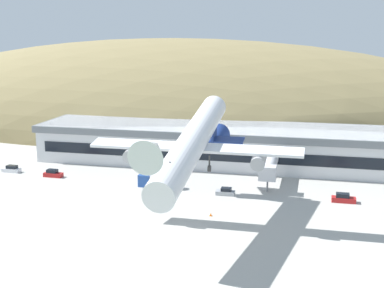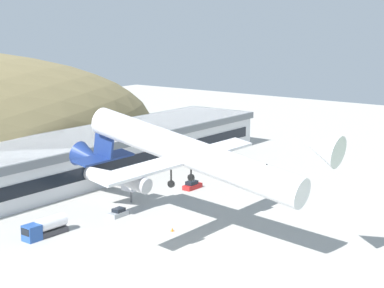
% 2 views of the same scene
% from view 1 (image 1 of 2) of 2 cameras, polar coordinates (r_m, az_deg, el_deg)
% --- Properties ---
extents(ground_plane, '(338.36, 338.36, 0.00)m').
position_cam_1_polar(ground_plane, '(85.22, -0.19, -9.88)').
color(ground_plane, '#ADAAA3').
extents(hill_backdrop, '(223.45, 80.67, 58.07)m').
position_cam_1_polar(hill_backdrop, '(179.32, -1.81, 1.92)').
color(hill_backdrop, olive).
rests_on(hill_backdrop, ground_plane).
extents(terminal_building, '(118.98, 20.47, 9.06)m').
position_cam_1_polar(terminal_building, '(127.86, 9.68, -0.11)').
color(terminal_building, silver).
rests_on(terminal_building, ground_plane).
extents(jetway_0, '(3.38, 13.48, 5.43)m').
position_cam_1_polar(jetway_0, '(111.54, 8.27, -2.48)').
color(jetway_0, silver).
rests_on(jetway_0, ground_plane).
extents(cargo_airplane, '(35.42, 49.35, 12.57)m').
position_cam_1_polar(cargo_airplane, '(86.66, 0.14, 0.06)').
color(cargo_airplane, silver).
extents(service_car_0, '(4.47, 1.87, 1.70)m').
position_cam_1_polar(service_car_0, '(105.18, 15.84, -5.61)').
color(service_car_0, '#B21E1E').
rests_on(service_car_0, ground_plane).
extents(service_car_1, '(4.30, 1.86, 1.58)m').
position_cam_1_polar(service_car_1, '(128.64, -18.70, -2.57)').
color(service_car_1, silver).
rests_on(service_car_1, ground_plane).
extents(service_car_2, '(4.25, 1.77, 1.69)m').
position_cam_1_polar(service_car_2, '(121.90, -14.61, -3.09)').
color(service_car_2, '#B21E1E').
rests_on(service_car_2, ground_plane).
extents(service_car_3, '(3.71, 1.87, 1.44)m').
position_cam_1_polar(service_car_3, '(105.74, 3.61, -5.12)').
color(service_car_3, '#999EA3').
rests_on(service_car_3, ground_plane).
extents(fuel_truck, '(7.85, 2.49, 3.09)m').
position_cam_1_polar(fuel_truck, '(110.53, -3.70, -3.88)').
color(fuel_truck, '#264C99').
rests_on(fuel_truck, ground_plane).
extents(traffic_cone_1, '(0.52, 0.52, 0.58)m').
position_cam_1_polar(traffic_cone_1, '(94.17, 2.02, -7.51)').
color(traffic_cone_1, orange).
rests_on(traffic_cone_1, ground_plane).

